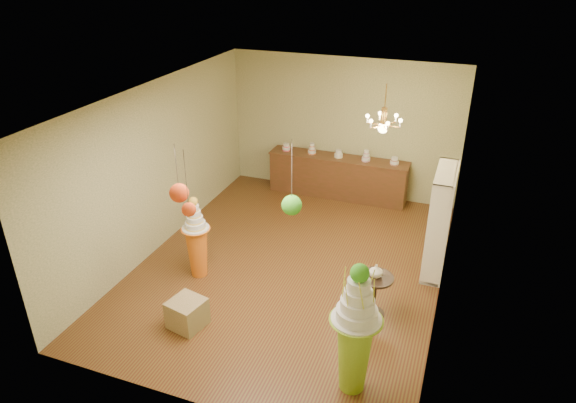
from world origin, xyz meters
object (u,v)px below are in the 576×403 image
(round_table, at_px, (374,290))
(pedestal_orange, at_px, (197,245))
(pedestal_green, at_px, (355,338))
(sideboard, at_px, (338,176))

(round_table, bearing_deg, pedestal_orange, 179.33)
(pedestal_orange, bearing_deg, round_table, -0.67)
(pedestal_green, xyz_separation_m, pedestal_orange, (-3.02, 1.52, -0.20))
(pedestal_orange, xyz_separation_m, round_table, (2.97, -0.03, -0.14))
(sideboard, distance_m, round_table, 4.13)
(pedestal_orange, xyz_separation_m, sideboard, (1.36, 3.77, -0.10))
(pedestal_green, xyz_separation_m, sideboard, (-1.66, 5.30, -0.30))
(pedestal_orange, height_order, round_table, pedestal_orange)
(pedestal_orange, bearing_deg, sideboard, 70.13)
(pedestal_green, bearing_deg, pedestal_orange, 153.22)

